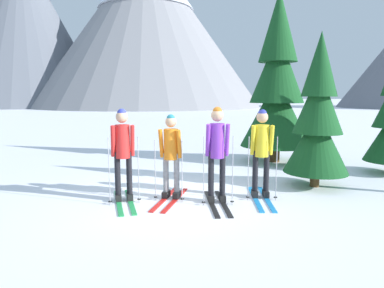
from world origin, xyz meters
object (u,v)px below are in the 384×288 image
skier_in_orange (171,152)px  pine_tree_mid (318,117)px  pine_tree_far (277,85)px  skier_in_purple (217,148)px  skier_in_yellow (261,148)px  skier_in_red (123,149)px

skier_in_orange → pine_tree_mid: (3.22, 0.68, 0.62)m
pine_tree_mid → pine_tree_far: (-0.01, 2.95, 0.78)m
skier_in_purple → skier_in_orange: bearing=160.3°
skier_in_yellow → skier_in_purple: bearing=-165.3°
skier_in_purple → skier_in_yellow: skier_in_purple is taller
skier_in_orange → pine_tree_far: 5.04m
pine_tree_mid → pine_tree_far: bearing=90.2°
skier_in_purple → skier_in_yellow: size_ratio=1.03×
skier_in_red → skier_in_purple: size_ratio=0.98×
skier_in_orange → skier_in_purple: size_ratio=0.92×
pine_tree_far → skier_in_orange: bearing=-131.5°
skier_in_purple → pine_tree_far: size_ratio=0.36×
skier_in_red → skier_in_orange: bearing=6.0°
skier_in_orange → pine_tree_mid: bearing=12.0°
skier_in_purple → pine_tree_mid: pine_tree_mid is taller
skier_in_red → pine_tree_mid: 4.25m
skier_in_red → skier_in_yellow: skier_in_red is taller
skier_in_orange → skier_in_yellow: skier_in_yellow is taller
skier_in_yellow → pine_tree_mid: (1.44, 0.75, 0.55)m
skier_in_orange → skier_in_yellow: size_ratio=0.95×
skier_in_yellow → pine_tree_mid: size_ratio=0.52×
skier_in_red → pine_tree_far: pine_tree_far is taller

